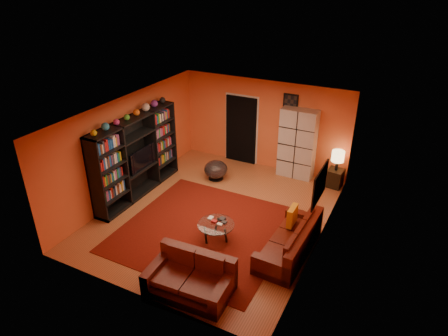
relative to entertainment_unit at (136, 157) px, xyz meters
The scene contains 20 objects.
floor 2.51m from the entertainment_unit, ahead, with size 6.00×6.00×0.00m, color #96532E.
ceiling 2.75m from the entertainment_unit, ahead, with size 6.00×6.00×0.00m, color white.
wall_back 3.77m from the entertainment_unit, 52.83° to the left, with size 6.00×6.00×0.00m, color #E36031.
wall_front 3.77m from the entertainment_unit, 52.83° to the right, with size 6.00×6.00×0.00m, color #E36031.
wall_left 0.34m from the entertainment_unit, behind, with size 6.00×6.00×0.00m, color #E36031.
wall_right 4.78m from the entertainment_unit, ahead, with size 6.00×6.00×0.00m, color #E36031.
rug 2.69m from the entertainment_unit, 16.42° to the right, with size 3.60×3.60×0.01m, color #510E09.
doorway 3.35m from the entertainment_unit, 61.98° to the left, with size 0.95×0.10×2.04m, color black.
wall_art_right 4.80m from the entertainment_unit, ahead, with size 0.03×1.00×0.70m, color black.
wall_art_back 4.36m from the entertainment_unit, 44.57° to the left, with size 0.42×0.03×0.52m, color black.
entertainment_unit is the anchor object (origin of this frame).
tv 0.09m from the entertainment_unit, 49.56° to the left, with size 0.13×0.97×0.56m, color black.
sofa 4.51m from the entertainment_unit, ahead, with size 0.89×2.03×0.85m.
loveseat 3.97m from the entertainment_unit, 38.29° to the right, with size 1.59×1.01×0.85m.
throw_pillow 4.25m from the entertainment_unit, ahead, with size 0.12×0.42×0.42m, color orange.
coffee_table 2.99m from the entertainment_unit, 18.00° to the right, with size 0.81×0.81×0.40m.
storage_cabinet 4.38m from the entertainment_unit, 39.73° to the left, with size 0.99×0.44×1.98m, color beige.
bowl_chair 2.27m from the entertainment_unit, 47.55° to the left, with size 0.66×0.66×0.54m.
side_table 5.32m from the entertainment_unit, 30.56° to the left, with size 0.40×0.40×0.50m, color black.
table_lamp 5.26m from the entertainment_unit, 30.56° to the left, with size 0.33×0.33×0.55m.
Camera 1 is at (3.87, -7.17, 5.42)m, focal length 32.00 mm.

